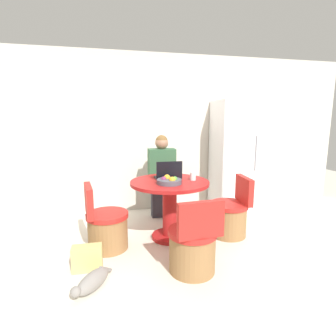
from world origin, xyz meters
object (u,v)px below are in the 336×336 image
person_seated (161,174)px  handbag (87,258)px  chair_right_side (230,216)px  cat (92,281)px  fruit_bowl (169,181)px  laptop (168,175)px  chair_left_side (106,228)px  chair_near_camera (193,247)px  dining_table (170,199)px  refrigerator (234,157)px

person_seated → handbag: size_ratio=4.37×
chair_right_side → cat: size_ratio=1.81×
fruit_bowl → cat: 1.37m
laptop → chair_right_side: bearing=165.0°
person_seated → laptop: size_ratio=3.86×
fruit_bowl → chair_right_side: bearing=4.3°
chair_left_side → laptop: (0.81, 0.26, 0.55)m
chair_near_camera → person_seated: person_seated is taller
chair_near_camera → cat: chair_near_camera is taller
cat → fruit_bowl: bearing=167.9°
dining_table → cat: size_ratio=2.27×
dining_table → fruit_bowl: bearing=-104.8°
chair_right_side → cat: 1.92m
dining_table → chair_right_side: (0.81, -0.08, -0.27)m
person_seated → fruit_bowl: person_seated is taller
handbag → chair_near_camera: bearing=-13.9°
laptop → fruit_bowl: laptop is taller
chair_near_camera → refrigerator: bearing=-130.8°
chair_right_side → fruit_bowl: size_ratio=2.64×
chair_right_side → handbag: bearing=-69.8°
person_seated → handbag: person_seated is taller
refrigerator → chair_near_camera: refrigerator is taller
chair_left_side → laptop: 1.02m
person_seated → cat: size_ratio=2.99×
cat → handbag: 0.36m
refrigerator → chair_near_camera: size_ratio=2.32×
chair_left_side → handbag: size_ratio=2.65×
dining_table → laptop: bearing=85.6°
refrigerator → cat: 2.98m
person_seated → chair_near_camera: bearing=91.1°
person_seated → chair_right_side: bearing=134.3°
dining_table → chair_left_side: (-0.80, -0.12, -0.27)m
dining_table → cat: 1.36m
chair_near_camera → person_seated: bearing=-93.0°
refrigerator → dining_table: (-1.31, -0.88, -0.39)m
refrigerator → chair_left_side: 2.43m
chair_left_side → cat: size_ratio=1.81×
cat → handbag: bearing=-131.6°
cat → chair_left_side: bearing=-151.4°
refrigerator → chair_near_camera: (-1.26, -1.69, -0.66)m
chair_left_side → fruit_bowl: 0.94m
laptop → cat: bearing=48.2°
person_seated → fruit_bowl: size_ratio=4.36×
refrigerator → chair_right_side: size_ratio=2.32×
chair_right_side → laptop: (-0.80, 0.21, 0.55)m
chair_right_side → chair_near_camera: (-0.75, -0.73, 0.00)m
chair_near_camera → chair_right_side: bearing=-139.8°
fruit_bowl → chair_near_camera: bearing=-81.9°
cat → chair_right_side: bearing=152.6°
chair_right_side → person_seated: 1.20m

